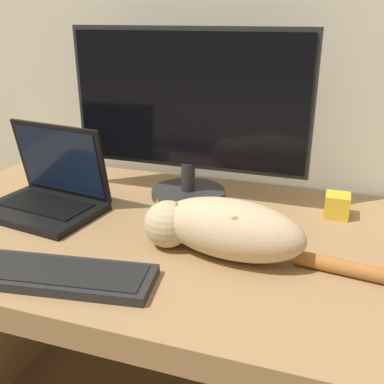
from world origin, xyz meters
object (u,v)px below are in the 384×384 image
at_px(monitor, 188,113).
at_px(cat, 224,228).
at_px(laptop, 48,194).
at_px(external_keyboard, 53,274).

xyz_separation_m(monitor, cat, (0.18, -0.30, -0.18)).
distance_m(monitor, laptop, 0.43).
distance_m(laptop, external_keyboard, 0.36).
xyz_separation_m(laptop, external_keyboard, (0.21, -0.29, -0.04)).
bearing_deg(cat, monitor, 128.87).
bearing_deg(laptop, monitor, 41.46).
height_order(monitor, external_keyboard, monitor).
xyz_separation_m(monitor, external_keyboard, (-0.11, -0.50, -0.23)).
distance_m(external_keyboard, cat, 0.37).
distance_m(monitor, cat, 0.39).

